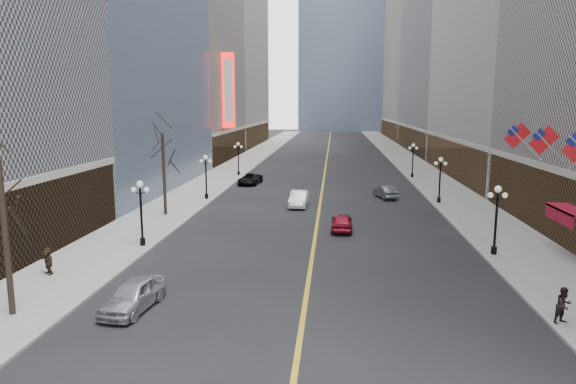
% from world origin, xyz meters
% --- Properties ---
extents(sidewalk_east, '(6.00, 230.00, 0.15)m').
position_xyz_m(sidewalk_east, '(14.00, 70.00, 0.07)').
color(sidewalk_east, gray).
rests_on(sidewalk_east, ground).
extents(sidewalk_west, '(6.00, 230.00, 0.15)m').
position_xyz_m(sidewalk_west, '(-14.00, 70.00, 0.07)').
color(sidewalk_west, gray).
rests_on(sidewalk_west, ground).
extents(lane_line, '(0.25, 200.00, 0.02)m').
position_xyz_m(lane_line, '(0.00, 80.00, 0.01)').
color(lane_line, gold).
rests_on(lane_line, ground).
extents(bldg_east_c, '(26.60, 40.60, 48.80)m').
position_xyz_m(bldg_east_c, '(29.88, 106.00, 24.18)').
color(bldg_east_c, gray).
rests_on(bldg_east_c, ground).
extents(bldg_east_d, '(26.60, 46.60, 62.80)m').
position_xyz_m(bldg_east_d, '(29.90, 149.00, 31.17)').
color(bldg_east_d, '#A39887').
rests_on(bldg_east_d, ground).
extents(bldg_west_c, '(26.60, 30.60, 50.80)m').
position_xyz_m(bldg_west_c, '(-29.88, 87.00, 25.19)').
color(bldg_west_c, '#A39887').
rests_on(bldg_west_c, ground).
extents(streetlamp_east_1, '(1.26, 0.44, 4.52)m').
position_xyz_m(streetlamp_east_1, '(11.80, 30.00, 2.90)').
color(streetlamp_east_1, black).
rests_on(streetlamp_east_1, sidewalk_east).
extents(streetlamp_east_2, '(1.26, 0.44, 4.52)m').
position_xyz_m(streetlamp_east_2, '(11.80, 48.00, 2.90)').
color(streetlamp_east_2, black).
rests_on(streetlamp_east_2, sidewalk_east).
extents(streetlamp_east_3, '(1.26, 0.44, 4.52)m').
position_xyz_m(streetlamp_east_3, '(11.80, 66.00, 2.90)').
color(streetlamp_east_3, black).
rests_on(streetlamp_east_3, sidewalk_east).
extents(streetlamp_west_1, '(1.26, 0.44, 4.52)m').
position_xyz_m(streetlamp_west_1, '(-11.80, 30.00, 2.90)').
color(streetlamp_west_1, black).
rests_on(streetlamp_west_1, sidewalk_west).
extents(streetlamp_west_2, '(1.26, 0.44, 4.52)m').
position_xyz_m(streetlamp_west_2, '(-11.80, 48.00, 2.90)').
color(streetlamp_west_2, black).
rests_on(streetlamp_west_2, sidewalk_west).
extents(streetlamp_west_3, '(1.26, 0.44, 4.52)m').
position_xyz_m(streetlamp_west_3, '(-11.80, 66.00, 2.90)').
color(streetlamp_west_3, black).
rests_on(streetlamp_west_3, sidewalk_west).
extents(flag_4, '(2.87, 0.12, 2.87)m').
position_xyz_m(flag_4, '(15.31, 32.00, 7.29)').
color(flag_4, '#B2B2B7').
rests_on(flag_4, ground).
extents(flag_5, '(2.87, 0.12, 2.87)m').
position_xyz_m(flag_5, '(15.31, 37.00, 7.29)').
color(flag_5, '#B2B2B7').
rests_on(flag_5, ground).
extents(awning_c, '(1.40, 4.00, 0.93)m').
position_xyz_m(awning_c, '(16.11, 30.00, 3.08)').
color(awning_c, maroon).
rests_on(awning_c, ground).
extents(theatre_marquee, '(2.00, 0.55, 12.00)m').
position_xyz_m(theatre_marquee, '(-15.88, 80.00, 12.00)').
color(theatre_marquee, red).
rests_on(theatre_marquee, ground).
extents(tree_west_near, '(3.60, 3.60, 7.92)m').
position_xyz_m(tree_west_near, '(-13.50, 18.00, 6.24)').
color(tree_west_near, '#2D231C').
rests_on(tree_west_near, sidewalk_west).
extents(tree_west_far, '(3.60, 3.60, 7.92)m').
position_xyz_m(tree_west_far, '(-13.50, 40.00, 6.24)').
color(tree_west_far, '#2D231C').
rests_on(tree_west_far, sidewalk_west).
extents(car_nb_near, '(2.27, 4.55, 1.49)m').
position_xyz_m(car_nb_near, '(-8.20, 19.34, 0.74)').
color(car_nb_near, '#B2B5BA').
rests_on(car_nb_near, ground).
extents(car_nb_mid, '(1.74, 4.62, 1.50)m').
position_xyz_m(car_nb_mid, '(-2.02, 45.43, 0.75)').
color(car_nb_mid, white).
rests_on(car_nb_mid, ground).
extents(car_nb_far, '(2.76, 5.07, 1.35)m').
position_xyz_m(car_nb_far, '(-9.00, 58.81, 0.68)').
color(car_nb_far, black).
rests_on(car_nb_far, ground).
extents(car_sb_mid, '(1.69, 4.11, 1.39)m').
position_xyz_m(car_sb_mid, '(2.00, 36.09, 0.70)').
color(car_sb_mid, maroon).
rests_on(car_sb_mid, ground).
extents(car_sb_far, '(2.46, 4.25, 1.32)m').
position_xyz_m(car_sb_far, '(6.79, 50.77, 0.66)').
color(car_sb_far, '#4E5356').
rests_on(car_sb_far, ground).
extents(ped_east_walk, '(0.92, 0.75, 1.66)m').
position_xyz_m(ped_east_walk, '(11.60, 19.24, 0.98)').
color(ped_east_walk, black).
rests_on(ped_east_walk, sidewalk_east).
extents(ped_west_far, '(1.44, 1.22, 1.59)m').
position_xyz_m(ped_west_far, '(-14.94, 23.58, 0.95)').
color(ped_west_far, '#2C2518').
rests_on(ped_west_far, sidewalk_west).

